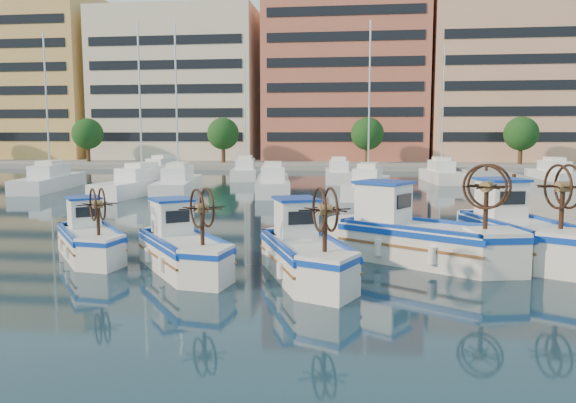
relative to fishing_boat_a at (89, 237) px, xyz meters
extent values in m
plane|color=#1A3544|center=(5.92, -1.28, -0.67)|extent=(300.00, 300.00, 0.00)
cube|color=gray|center=(5.92, 65.72, -0.37)|extent=(180.00, 40.00, 0.60)
cube|color=tan|center=(-42.08, 63.72, 11.93)|extent=(24.00, 14.00, 24.00)
cube|color=beige|center=(-17.08, 63.72, 10.43)|extent=(23.00, 14.00, 21.00)
cube|color=black|center=(-17.08, 56.72, 10.43)|extent=(21.16, 0.12, 18.90)
cube|color=#BC5F49|center=(6.92, 63.72, 12.43)|extent=(22.00, 14.00, 25.00)
cube|color=black|center=(6.92, 56.72, 12.43)|extent=(20.24, 0.12, 22.50)
cube|color=#E5A47F|center=(29.92, 63.72, 10.93)|extent=(23.00, 14.00, 22.00)
cube|color=black|center=(29.92, 56.72, 10.93)|extent=(21.16, 0.12, 19.80)
cylinder|color=#3F2B19|center=(-26.08, 52.22, 0.83)|extent=(0.50, 0.50, 3.00)
sphere|color=#1C4C1B|center=(-26.08, 52.22, 3.53)|extent=(4.00, 4.00, 4.00)
cylinder|color=#3F2B19|center=(-8.08, 52.22, 0.83)|extent=(0.50, 0.50, 3.00)
sphere|color=#1C4C1B|center=(-8.08, 52.22, 3.53)|extent=(4.00, 4.00, 4.00)
cylinder|color=#3F2B19|center=(9.92, 52.22, 0.83)|extent=(0.50, 0.50, 3.00)
sphere|color=#1C4C1B|center=(9.92, 52.22, 3.53)|extent=(4.00, 4.00, 4.00)
cylinder|color=#3F2B19|center=(27.92, 52.22, 0.83)|extent=(0.50, 0.50, 3.00)
sphere|color=#1C4C1B|center=(27.92, 52.22, 3.53)|extent=(4.00, 4.00, 4.00)
cube|color=white|center=(-13.88, 21.75, -0.17)|extent=(3.78, 10.05, 1.00)
cylinder|color=silver|center=(-13.88, 21.75, 5.33)|extent=(0.12, 0.12, 11.00)
cube|color=white|center=(-5.92, 19.62, -0.17)|extent=(3.69, 9.83, 1.00)
cylinder|color=silver|center=(-5.92, 19.62, 5.33)|extent=(0.12, 0.12, 11.00)
cube|color=white|center=(-3.53, 20.12, -0.17)|extent=(3.73, 9.93, 1.00)
cylinder|color=silver|center=(-3.53, 20.12, 5.33)|extent=(0.12, 0.12, 11.00)
cube|color=white|center=(2.84, 21.80, -0.17)|extent=(3.64, 10.31, 1.00)
cube|color=white|center=(9.49, 20.88, -0.17)|extent=(3.44, 9.96, 1.00)
cylinder|color=silver|center=(9.49, 20.88, 5.33)|extent=(0.12, 0.12, 11.00)
cube|color=white|center=(-9.58, 34.00, -0.17)|extent=(3.33, 8.46, 1.00)
cube|color=white|center=(-1.50, 33.62, -0.17)|extent=(3.23, 8.02, 1.00)
cylinder|color=silver|center=(-1.50, 33.62, 5.33)|extent=(0.12, 0.12, 11.00)
cube|color=white|center=(7.14, 31.54, -0.17)|extent=(2.70, 7.97, 1.00)
cube|color=white|center=(15.93, 32.28, -0.17)|extent=(2.94, 7.89, 1.00)
cylinder|color=silver|center=(15.93, 32.28, 5.33)|extent=(0.12, 0.12, 11.00)
cube|color=white|center=(25.49, 33.12, -0.17)|extent=(2.60, 8.05, 1.00)
cube|color=silver|center=(0.07, -0.10, -0.22)|extent=(3.38, 3.83, 0.90)
cube|color=#0C37A8|center=(0.07, -0.10, 0.12)|extent=(3.48, 3.94, 0.14)
cube|color=blue|center=(0.07, -0.10, 0.07)|extent=(2.89, 3.33, 0.05)
cube|color=white|center=(-0.54, 0.73, 0.70)|extent=(1.42, 1.46, 0.95)
cube|color=#0C37A8|center=(-0.54, 0.73, 1.22)|extent=(1.60, 1.64, 0.07)
cylinder|color=#331E14|center=(0.99, -1.35, 0.73)|extent=(0.10, 0.10, 1.00)
cylinder|color=brown|center=(0.99, -1.35, 1.26)|extent=(0.36, 0.36, 0.24)
torus|color=#331E14|center=(0.88, -1.42, 1.26)|extent=(0.64, 0.85, 1.01)
torus|color=#331E14|center=(1.09, -1.27, 1.26)|extent=(0.64, 0.85, 1.01)
cube|color=silver|center=(3.68, -1.47, -0.19)|extent=(3.60, 4.10, 0.97)
cube|color=#0C37A8|center=(3.68, -1.47, 0.18)|extent=(3.71, 4.23, 0.15)
cube|color=blue|center=(3.68, -1.47, 0.12)|extent=(3.08, 3.58, 0.06)
cube|color=white|center=(3.03, -0.57, 0.80)|extent=(1.52, 1.56, 1.01)
cube|color=#0C37A8|center=(3.03, -0.57, 1.35)|extent=(1.71, 1.75, 0.07)
cylinder|color=#331E14|center=(4.64, -2.81, 0.83)|extent=(0.11, 0.11, 1.07)
cylinder|color=brown|center=(4.64, -2.81, 1.40)|extent=(0.39, 0.38, 0.26)
torus|color=#331E14|center=(4.53, -2.89, 1.40)|extent=(0.68, 0.91, 1.08)
torus|color=#331E14|center=(4.76, -2.73, 1.40)|extent=(0.68, 0.91, 1.08)
cube|color=silver|center=(7.37, -1.89, -0.16)|extent=(3.06, 4.41, 1.01)
cube|color=#0C37A8|center=(7.37, -1.89, 0.22)|extent=(3.16, 4.54, 0.15)
cube|color=blue|center=(7.37, -1.89, 0.16)|extent=(2.56, 3.90, 0.06)
cube|color=white|center=(6.95, -0.80, 0.87)|extent=(1.44, 1.55, 1.06)
cube|color=#0C37A8|center=(6.95, -0.80, 1.45)|extent=(1.63, 1.74, 0.08)
cylinder|color=#331E14|center=(7.98, -3.51, 0.90)|extent=(0.12, 0.12, 1.12)
cylinder|color=brown|center=(7.98, -3.51, 1.50)|extent=(0.38, 0.36, 0.27)
torus|color=#331E14|center=(7.85, -3.57, 1.50)|extent=(0.46, 1.08, 1.13)
torus|color=#331E14|center=(8.12, -3.46, 1.50)|extent=(0.46, 1.08, 1.13)
cube|color=silver|center=(10.77, 0.50, -0.08)|extent=(5.08, 4.25, 1.18)
cube|color=#0C37A8|center=(10.77, 0.50, 0.37)|extent=(5.24, 4.38, 0.18)
cube|color=blue|center=(10.77, 0.50, 0.30)|extent=(4.45, 3.62, 0.07)
cube|color=white|center=(9.63, 1.22, 1.13)|extent=(1.90, 1.83, 1.24)
cube|color=#0C37A8|center=(9.63, 1.22, 1.81)|extent=(2.14, 2.07, 0.09)
cylinder|color=#331E14|center=(12.49, -0.59, 1.17)|extent=(0.14, 0.14, 1.31)
cylinder|color=brown|center=(12.49, -0.59, 1.87)|extent=(0.46, 0.47, 0.32)
torus|color=#331E14|center=(12.40, -0.73, 1.87)|extent=(1.16, 0.77, 1.32)
torus|color=#331E14|center=(12.58, -0.45, 1.87)|extent=(1.16, 0.77, 1.32)
cube|color=silver|center=(14.12, 1.60, -0.08)|extent=(3.23, 5.11, 1.18)
cube|color=#0C37A8|center=(14.12, 1.60, 0.37)|extent=(3.32, 5.26, 0.18)
cube|color=blue|center=(14.12, 1.60, 0.30)|extent=(2.67, 4.53, 0.07)
cube|color=white|center=(13.76, 2.90, 1.13)|extent=(1.59, 1.74, 1.24)
cube|color=#0C37A8|center=(13.76, 2.90, 1.81)|extent=(1.80, 1.95, 0.09)
cylinder|color=#331E14|center=(14.67, -0.35, 1.17)|extent=(0.14, 0.14, 1.31)
cylinder|color=brown|center=(14.67, -0.35, 1.86)|extent=(0.43, 0.40, 0.32)
torus|color=#331E14|center=(14.50, -0.40, 1.86)|extent=(0.43, 1.29, 1.32)
torus|color=#331E14|center=(14.83, -0.31, 1.86)|extent=(0.43, 1.29, 1.32)
camera|label=1|loc=(8.76, -17.31, 3.34)|focal=35.00mm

